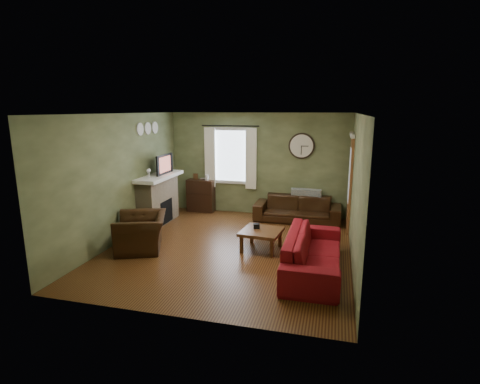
% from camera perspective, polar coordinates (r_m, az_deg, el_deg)
% --- Properties ---
extents(floor, '(4.60, 5.20, 0.00)m').
position_cam_1_polar(floor, '(7.48, -1.53, -8.48)').
color(floor, '#4E2C14').
rests_on(floor, ground).
extents(ceiling, '(4.60, 5.20, 0.00)m').
position_cam_1_polar(ceiling, '(6.99, -1.65, 11.85)').
color(ceiling, white).
rests_on(ceiling, ground).
extents(wall_left, '(0.00, 5.20, 2.60)m').
position_cam_1_polar(wall_left, '(8.06, -17.51, 2.07)').
color(wall_left, '#647048').
rests_on(wall_left, ground).
extents(wall_right, '(0.00, 5.20, 2.60)m').
position_cam_1_polar(wall_right, '(6.86, 17.20, 0.34)').
color(wall_right, '#647048').
rests_on(wall_right, ground).
extents(wall_back, '(4.60, 0.00, 2.60)m').
position_cam_1_polar(wall_back, '(9.61, 2.72, 4.24)').
color(wall_back, '#647048').
rests_on(wall_back, ground).
extents(wall_front, '(4.60, 0.00, 2.60)m').
position_cam_1_polar(wall_front, '(4.75, -10.34, -4.59)').
color(wall_front, '#647048').
rests_on(wall_front, ground).
extents(fireplace, '(0.40, 1.40, 1.10)m').
position_cam_1_polar(fireplace, '(9.09, -12.33, -1.33)').
color(fireplace, gray).
rests_on(fireplace, floor).
extents(firebox, '(0.04, 0.60, 0.55)m').
position_cam_1_polar(firebox, '(9.07, -11.18, -2.94)').
color(firebox, black).
rests_on(firebox, fireplace).
extents(mantel, '(0.58, 1.60, 0.08)m').
position_cam_1_polar(mantel, '(8.96, -12.33, 2.32)').
color(mantel, white).
rests_on(mantel, fireplace).
extents(tv, '(0.08, 0.60, 0.35)m').
position_cam_1_polar(tv, '(9.05, -11.85, 3.82)').
color(tv, black).
rests_on(tv, mantel).
extents(tv_screen, '(0.02, 0.62, 0.36)m').
position_cam_1_polar(tv_screen, '(9.01, -11.41, 4.16)').
color(tv_screen, '#994C3F').
rests_on(tv_screen, mantel).
extents(medallion_left, '(0.28, 0.28, 0.03)m').
position_cam_1_polar(medallion_left, '(8.63, -14.99, 9.24)').
color(medallion_left, white).
rests_on(medallion_left, wall_left).
extents(medallion_mid, '(0.28, 0.28, 0.03)m').
position_cam_1_polar(medallion_mid, '(8.94, -13.88, 9.39)').
color(medallion_mid, white).
rests_on(medallion_mid, wall_left).
extents(medallion_right, '(0.28, 0.28, 0.03)m').
position_cam_1_polar(medallion_right, '(9.24, -12.85, 9.54)').
color(medallion_right, white).
rests_on(medallion_right, wall_left).
extents(window_pane, '(1.00, 0.02, 1.30)m').
position_cam_1_polar(window_pane, '(9.73, -1.34, 5.54)').
color(window_pane, silver).
rests_on(window_pane, wall_back).
extents(curtain_rod, '(0.03, 0.03, 1.50)m').
position_cam_1_polar(curtain_rod, '(9.57, -1.53, 10.05)').
color(curtain_rod, black).
rests_on(curtain_rod, wall_back).
extents(curtain_left, '(0.28, 0.04, 1.55)m').
position_cam_1_polar(curtain_left, '(9.81, -4.61, 5.27)').
color(curtain_left, white).
rests_on(curtain_left, wall_back).
extents(curtain_right, '(0.28, 0.04, 1.55)m').
position_cam_1_polar(curtain_right, '(9.51, 1.70, 5.07)').
color(curtain_right, white).
rests_on(curtain_right, wall_back).
extents(wall_clock, '(0.64, 0.06, 0.64)m').
position_cam_1_polar(wall_clock, '(9.34, 9.36, 6.94)').
color(wall_clock, white).
rests_on(wall_clock, wall_back).
extents(door, '(0.05, 0.90, 2.10)m').
position_cam_1_polar(door, '(8.72, 16.42, 1.22)').
color(door, brown).
rests_on(door, floor).
extents(bookshelf, '(0.72, 0.31, 0.86)m').
position_cam_1_polar(bookshelf, '(10.02, -5.98, -0.54)').
color(bookshelf, black).
rests_on(bookshelf, floor).
extents(book, '(0.21, 0.26, 0.02)m').
position_cam_1_polar(book, '(10.14, -5.95, 2.69)').
color(book, '#4B2C17').
rests_on(book, bookshelf).
extents(sofa_brown, '(2.07, 0.81, 0.60)m').
position_cam_1_polar(sofa_brown, '(9.24, 8.72, -2.55)').
color(sofa_brown, black).
rests_on(sofa_brown, floor).
extents(pillow_left, '(0.43, 0.18, 0.42)m').
position_cam_1_polar(pillow_left, '(9.39, 11.00, -0.84)').
color(pillow_left, gray).
rests_on(pillow_left, sofa_brown).
extents(pillow_right, '(0.43, 0.15, 0.42)m').
position_cam_1_polar(pillow_right, '(9.43, 9.05, -0.70)').
color(pillow_right, gray).
rests_on(pillow_right, sofa_brown).
extents(sofa_red, '(0.88, 2.26, 0.66)m').
position_cam_1_polar(sofa_red, '(6.48, 11.14, -9.00)').
color(sofa_red, maroon).
rests_on(sofa_red, floor).
extents(armchair, '(1.26, 1.33, 0.69)m').
position_cam_1_polar(armchair, '(7.55, -14.80, -5.95)').
color(armchair, black).
rests_on(armchair, floor).
extents(coffee_table, '(0.82, 0.82, 0.40)m').
position_cam_1_polar(coffee_table, '(7.33, 3.26, -7.31)').
color(coffee_table, '#4B2C17').
rests_on(coffee_table, floor).
extents(tissue_box, '(0.15, 0.15, 0.09)m').
position_cam_1_polar(tissue_box, '(7.37, 2.51, -5.52)').
color(tissue_box, black).
rests_on(tissue_box, coffee_table).
extents(wine_glass_a, '(0.07, 0.07, 0.21)m').
position_cam_1_polar(wine_glass_a, '(8.47, -13.83, 2.67)').
color(wine_glass_a, white).
rests_on(wine_glass_a, mantel).
extents(wine_glass_b, '(0.07, 0.07, 0.21)m').
position_cam_1_polar(wine_glass_b, '(8.52, -13.65, 2.75)').
color(wine_glass_b, white).
rests_on(wine_glass_b, mantel).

